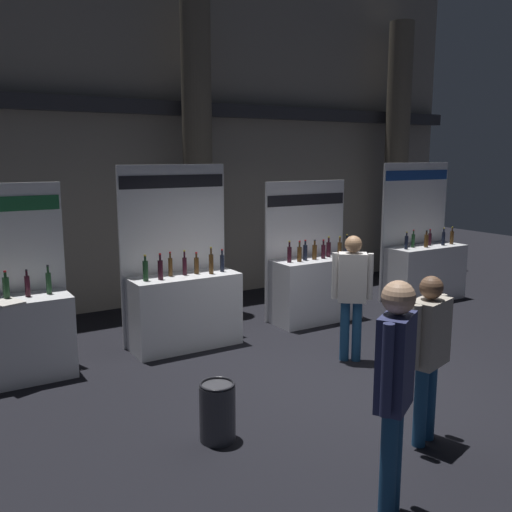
{
  "coord_description": "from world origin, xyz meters",
  "views": [
    {
      "loc": [
        -4.25,
        -5.07,
        2.7
      ],
      "look_at": [
        -0.62,
        0.9,
        1.44
      ],
      "focal_mm": 39.47,
      "sensor_mm": 36.0,
      "label": 1
    }
  ],
  "objects_px": {
    "visitor_2": "(352,287)",
    "visitor_4": "(428,344)",
    "exhibitor_booth_3": "(424,266)",
    "exhibitor_booth_2": "(315,284)",
    "trash_bin": "(217,411)",
    "visitor_1": "(395,381)",
    "exhibitor_booth_1": "(184,302)"
  },
  "relations": [
    {
      "from": "visitor_2",
      "to": "exhibitor_booth_3",
      "type": "bearing_deg",
      "value": -113.8
    },
    {
      "from": "visitor_2",
      "to": "trash_bin",
      "type": "bearing_deg",
      "value": 59.46
    },
    {
      "from": "exhibitor_booth_3",
      "to": "visitor_1",
      "type": "bearing_deg",
      "value": -139.57
    },
    {
      "from": "visitor_1",
      "to": "visitor_4",
      "type": "relative_size",
      "value": 1.13
    },
    {
      "from": "exhibitor_booth_2",
      "to": "visitor_1",
      "type": "distance_m",
      "value": 5.2
    },
    {
      "from": "visitor_1",
      "to": "visitor_4",
      "type": "bearing_deg",
      "value": 0.55
    },
    {
      "from": "exhibitor_booth_2",
      "to": "visitor_2",
      "type": "xyz_separation_m",
      "value": [
        -0.74,
        -1.75,
        0.39
      ]
    },
    {
      "from": "trash_bin",
      "to": "visitor_1",
      "type": "relative_size",
      "value": 0.32
    },
    {
      "from": "visitor_2",
      "to": "visitor_4",
      "type": "bearing_deg",
      "value": 105.75
    },
    {
      "from": "visitor_1",
      "to": "visitor_2",
      "type": "xyz_separation_m",
      "value": [
        1.93,
        2.69,
        -0.1
      ]
    },
    {
      "from": "visitor_1",
      "to": "visitor_4",
      "type": "distance_m",
      "value": 1.28
    },
    {
      "from": "exhibitor_booth_2",
      "to": "trash_bin",
      "type": "height_order",
      "value": "exhibitor_booth_2"
    },
    {
      "from": "visitor_1",
      "to": "exhibitor_booth_2",
      "type": "bearing_deg",
      "value": 28.38
    },
    {
      "from": "exhibitor_booth_2",
      "to": "visitor_1",
      "type": "xyz_separation_m",
      "value": [
        -2.67,
        -4.44,
        0.48
      ]
    },
    {
      "from": "exhibitor_booth_2",
      "to": "visitor_4",
      "type": "relative_size",
      "value": 1.41
    },
    {
      "from": "exhibitor_booth_3",
      "to": "visitor_4",
      "type": "relative_size",
      "value": 1.58
    },
    {
      "from": "exhibitor_booth_2",
      "to": "visitor_4",
      "type": "height_order",
      "value": "exhibitor_booth_2"
    },
    {
      "from": "visitor_1",
      "to": "visitor_4",
      "type": "xyz_separation_m",
      "value": [
        1.09,
        0.66,
        -0.12
      ]
    },
    {
      "from": "visitor_1",
      "to": "visitor_2",
      "type": "height_order",
      "value": "visitor_1"
    },
    {
      "from": "visitor_1",
      "to": "exhibitor_booth_1",
      "type": "bearing_deg",
      "value": 55.65
    },
    {
      "from": "exhibitor_booth_3",
      "to": "visitor_1",
      "type": "height_order",
      "value": "exhibitor_booth_3"
    },
    {
      "from": "visitor_4",
      "to": "exhibitor_booth_1",
      "type": "bearing_deg",
      "value": -93.97
    },
    {
      "from": "exhibitor_booth_2",
      "to": "visitor_2",
      "type": "bearing_deg",
      "value": -112.88
    },
    {
      "from": "exhibitor_booth_1",
      "to": "exhibitor_booth_3",
      "type": "distance_m",
      "value": 4.93
    },
    {
      "from": "exhibitor_booth_2",
      "to": "exhibitor_booth_3",
      "type": "xyz_separation_m",
      "value": [
        2.55,
        0.01,
        0.02
      ]
    },
    {
      "from": "exhibitor_booth_3",
      "to": "trash_bin",
      "type": "relative_size",
      "value": 4.43
    },
    {
      "from": "exhibitor_booth_1",
      "to": "visitor_2",
      "type": "relative_size",
      "value": 1.53
    },
    {
      "from": "visitor_2",
      "to": "visitor_4",
      "type": "xyz_separation_m",
      "value": [
        -0.83,
        -2.03,
        -0.02
      ]
    },
    {
      "from": "exhibitor_booth_3",
      "to": "visitor_2",
      "type": "bearing_deg",
      "value": -151.9
    },
    {
      "from": "visitor_2",
      "to": "visitor_4",
      "type": "height_order",
      "value": "visitor_2"
    },
    {
      "from": "exhibitor_booth_3",
      "to": "exhibitor_booth_1",
      "type": "bearing_deg",
      "value": -179.15
    },
    {
      "from": "visitor_4",
      "to": "visitor_1",
      "type": "bearing_deg",
      "value": 14.9
    }
  ]
}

